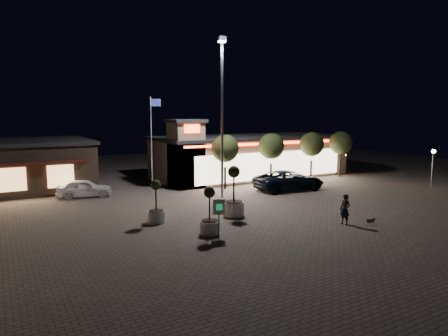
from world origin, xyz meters
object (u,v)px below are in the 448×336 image
pickup_truck (289,180)px  valet_sign (219,210)px  white_sedan (84,188)px  pedestrian (345,209)px  planter_mid (210,219)px  planter_left (156,209)px

pickup_truck → valet_sign: (-11.57, -8.26, 0.52)m
white_sedan → pedestrian: bearing=-129.5°
white_sedan → planter_mid: bearing=-149.5°
pickup_truck → planter_left: 14.26m
planter_left → planter_mid: size_ratio=1.01×
pedestrian → planter_mid: bearing=-114.1°
planter_mid → valet_sign: (0.33, -0.46, 0.58)m
planter_mid → pickup_truck: bearing=33.2°
pedestrian → valet_sign: (-7.53, 1.94, 0.47)m
planter_left → valet_sign: planter_left is taller
white_sedan → planter_mid: (4.06, -13.64, 0.09)m
pedestrian → valet_sign: 7.79m
white_sedan → pedestrian: pedestrian is taller
pickup_truck → pedestrian: size_ratio=3.39×
pedestrian → planter_mid: planter_mid is taller
planter_mid → valet_sign: 0.81m
planter_left → pedestrian: bearing=-32.2°
planter_left → planter_mid: 4.04m
valet_sign → planter_left: bearing=116.9°
pedestrian → planter_left: (-9.61, 6.04, -0.10)m
white_sedan → planter_left: size_ratio=1.59×
pedestrian → planter_mid: 8.22m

